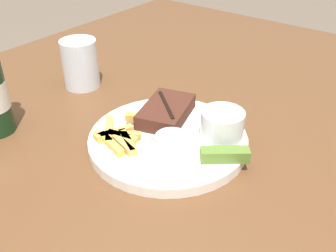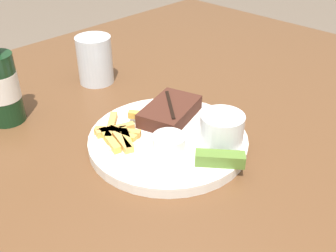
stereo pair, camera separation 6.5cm
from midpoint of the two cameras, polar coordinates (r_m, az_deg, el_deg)
The scene contains 10 objects.
dining_table at distance 0.72m, azimuth 2.64°, elevation -7.05°, with size 1.48×1.21×0.73m.
dinner_plate at distance 0.67m, azimuth 2.79°, elevation -2.18°, with size 0.27×0.27×0.02m.
steak_portion at distance 0.71m, azimuth 2.94°, elevation 2.06°, with size 0.13×0.11×0.03m.
fries_pile at distance 0.66m, azimuth -4.14°, elevation -0.99°, with size 0.11×0.11×0.02m.
coleslaw_cup at distance 0.64m, azimuth 10.74°, elevation -0.32°, with size 0.07×0.07×0.05m.
dipping_sauce_cup at distance 0.63m, azimuth 3.11°, elevation -2.44°, with size 0.05×0.05×0.03m.
pickle_spear at distance 0.61m, azimuth 10.65°, elevation -4.79°, with size 0.06×0.07×0.02m.
fork_utensil at distance 0.64m, azimuth -2.88°, elevation -2.74°, with size 0.13×0.06×0.00m.
beer_bottle at distance 0.75m, azimuth -20.97°, elevation 5.63°, with size 0.06×0.06×0.21m.
drinking_glass at distance 0.87m, azimuth -8.45°, elevation 9.43°, with size 0.08×0.08×0.10m.
Camera 2 is at (-0.40, -0.38, 1.12)m, focal length 42.00 mm.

